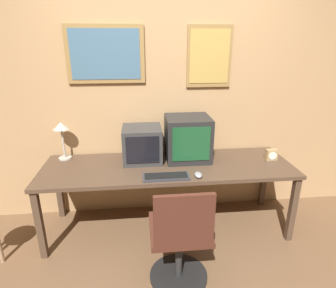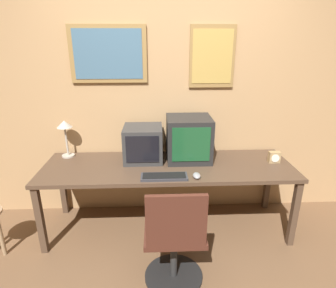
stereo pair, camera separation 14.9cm
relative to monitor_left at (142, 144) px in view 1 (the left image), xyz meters
name	(u,v)px [view 1 (the left image)]	position (x,y,z in m)	size (l,w,h in m)	color
wall_back	(163,95)	(0.24, 0.27, 0.43)	(8.00, 0.08, 2.60)	tan
desk	(168,171)	(0.24, -0.15, -0.23)	(2.40, 0.74, 0.71)	#4C3828
monitor_left	(142,144)	(0.00, 0.00, 0.00)	(0.38, 0.37, 0.34)	#333333
monitor_right	(188,138)	(0.45, 0.00, 0.05)	(0.43, 0.40, 0.43)	black
keyboard_main	(166,177)	(0.19, -0.42, -0.16)	(0.41, 0.15, 0.03)	#333338
mouse_near_keyboard	(198,175)	(0.48, -0.43, -0.15)	(0.07, 0.11, 0.04)	gray
desk_clock	(271,155)	(1.29, -0.13, -0.12)	(0.11, 0.07, 0.11)	#A38456
desk_lamp	(62,131)	(-0.79, 0.12, 0.12)	(0.15, 0.15, 0.38)	#B2A899
office_chair	(180,242)	(0.26, -0.88, -0.48)	(0.47, 0.47, 0.89)	black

